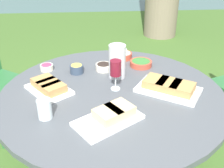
% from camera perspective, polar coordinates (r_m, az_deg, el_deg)
% --- Properties ---
extents(dining_table, '(1.40, 1.40, 0.70)m').
position_cam_1_polar(dining_table, '(1.80, 0.00, -4.51)').
color(dining_table, '#4C4C51').
rests_on(dining_table, ground_plane).
extents(water_pitcher, '(0.12, 0.11, 0.23)m').
position_cam_1_polar(water_pitcher, '(1.88, 1.06, 4.65)').
color(water_pitcher, silver).
rests_on(water_pitcher, dining_table).
extents(wine_glass, '(0.07, 0.07, 0.20)m').
position_cam_1_polar(wine_glass, '(1.71, 0.74, 3.07)').
color(wine_glass, silver).
rests_on(wine_glass, dining_table).
extents(platter_bread_main, '(0.40, 0.36, 0.07)m').
position_cam_1_polar(platter_bread_main, '(1.48, -0.15, -6.51)').
color(platter_bread_main, white).
rests_on(platter_bread_main, dining_table).
extents(platter_charcuterie, '(0.33, 0.35, 0.07)m').
position_cam_1_polar(platter_charcuterie, '(1.79, -12.73, -0.56)').
color(platter_charcuterie, white).
rests_on(platter_charcuterie, dining_table).
extents(platter_sandwich_side, '(0.44, 0.39, 0.07)m').
position_cam_1_polar(platter_sandwich_side, '(1.78, 11.41, -0.58)').
color(platter_sandwich_side, white).
rests_on(platter_sandwich_side, dining_table).
extents(bowl_fries, '(0.10, 0.10, 0.06)m').
position_cam_1_polar(bowl_fries, '(1.99, -7.19, 3.15)').
color(bowl_fries, '#334256').
rests_on(bowl_fries, dining_table).
extents(bowl_salad, '(0.16, 0.16, 0.04)m').
position_cam_1_polar(bowl_salad, '(2.09, 5.89, 4.25)').
color(bowl_salad, '#B74733').
rests_on(bowl_salad, dining_table).
extents(bowl_olives, '(0.11, 0.11, 0.05)m').
position_cam_1_polar(bowl_olives, '(2.02, -1.74, 3.54)').
color(bowl_olives, beige).
rests_on(bowl_olives, dining_table).
extents(bowl_dip_red, '(0.09, 0.09, 0.04)m').
position_cam_1_polar(bowl_dip_red, '(2.07, -13.12, 3.36)').
color(bowl_dip_red, beige).
rests_on(bowl_dip_red, dining_table).
extents(bowl_dip_cream, '(0.14, 0.14, 0.05)m').
position_cam_1_polar(bowl_dip_cream, '(2.21, 2.26, 5.86)').
color(bowl_dip_cream, '#B74733').
rests_on(bowl_dip_cream, dining_table).
extents(cup_water_near, '(0.08, 0.08, 0.11)m').
position_cam_1_polar(cup_water_near, '(1.53, -13.53, -4.95)').
color(cup_water_near, silver).
rests_on(cup_water_near, dining_table).
extents(handbag, '(0.30, 0.14, 0.37)m').
position_cam_1_polar(handbag, '(3.25, 3.73, 1.96)').
color(handbag, brown).
rests_on(handbag, ground_plane).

